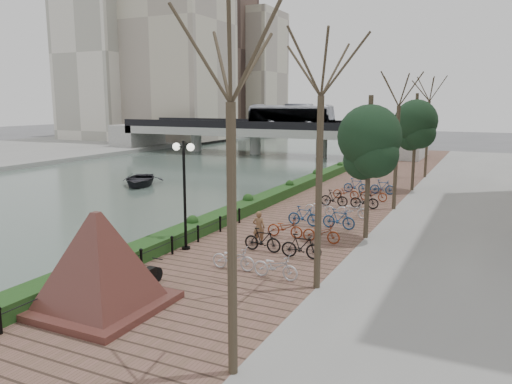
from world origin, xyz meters
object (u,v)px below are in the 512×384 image
Objects in this scene: granite_monument at (98,260)px; boat at (140,180)px; motorcycle at (147,275)px; lamppost at (184,171)px; pedestrian at (259,228)px.

boat is (-15.27, 21.01, -1.51)m from granite_monument.
motorcycle is 0.29× the size of boat.
lamppost is at bearing 107.28° from motorcycle.
granite_monument reaches higher than pedestrian.
lamppost is 3.08× the size of pedestrian.
boat is at bearing 129.84° from motorcycle.
pedestrian is (1.21, 6.33, 0.32)m from motorcycle.
boat is (-16.66, 12.66, -0.74)m from pedestrian.
granite_monument is 4.13× the size of motorcycle.
motorcycle is at bearing 84.86° from granite_monument.
pedestrian is (1.39, 8.35, -0.77)m from granite_monument.
granite_monument is 26.02m from boat.
granite_monument is 1.25× the size of lamppost.
granite_monument is 2.30m from motorcycle.
lamppost is at bearing 99.88° from granite_monument.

